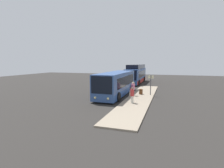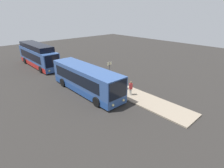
% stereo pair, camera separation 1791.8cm
% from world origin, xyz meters
% --- Properties ---
extents(ground, '(80.00, 80.00, 0.00)m').
position_xyz_m(ground, '(0.00, 0.00, 0.00)').
color(ground, '#2B2826').
extents(platform, '(20.00, 2.82, 0.12)m').
position_xyz_m(platform, '(0.00, 3.01, 0.06)').
color(platform, gray).
rests_on(platform, ground).
extents(bus_lead, '(10.53, 2.81, 2.91)m').
position_xyz_m(bus_lead, '(-1.18, -0.18, 1.45)').
color(bus_lead, '#33518C').
rests_on(bus_lead, ground).
extents(bus_second, '(10.93, 2.73, 3.67)m').
position_xyz_m(bus_second, '(-14.98, -0.18, 1.66)').
color(bus_second, '#33518C').
rests_on(bus_second, ground).
extents(passenger_boarding, '(0.64, 0.59, 1.57)m').
position_xyz_m(passenger_boarding, '(3.04, 2.69, 0.96)').
color(passenger_boarding, silver).
rests_on(passenger_boarding, platform).
extents(passenger_waiting, '(0.52, 0.66, 1.69)m').
position_xyz_m(passenger_waiting, '(-0.80, 2.01, 1.02)').
color(passenger_waiting, '#2D2D33').
rests_on(passenger_waiting, platform).
extents(suitcase, '(0.32, 0.24, 0.93)m').
position_xyz_m(suitcase, '(-0.24, 1.85, 0.47)').
color(suitcase, beige).
rests_on(suitcase, platform).
extents(sign_post, '(0.10, 0.69, 2.47)m').
position_xyz_m(sign_post, '(-1.84, 4.01, 1.64)').
color(sign_post, '#4C4C51').
rests_on(sign_post, platform).
extents(trash_bin, '(0.44, 0.44, 0.65)m').
position_xyz_m(trash_bin, '(-2.00, 2.80, 0.45)').
color(trash_bin, '#593319').
rests_on(trash_bin, platform).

